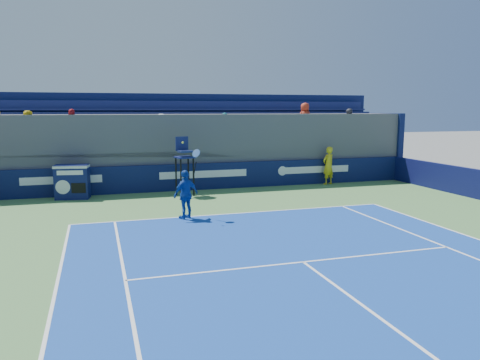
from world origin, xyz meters
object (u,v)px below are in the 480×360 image
object	(u,v)px
umpire_chair	(184,160)
tennis_player	(186,194)
ball_person	(328,166)
match_clock	(72,181)

from	to	relation	value
umpire_chair	tennis_player	xyz separation A→B (m)	(-0.73, -4.21, -0.70)
ball_person	umpire_chair	world-z (taller)	umpire_chair
ball_person	match_clock	size ratio (longest dim) A/B	1.28
umpire_chair	tennis_player	bearing A→B (deg)	-99.82
ball_person	umpire_chair	bearing A→B (deg)	-12.47
match_clock	tennis_player	world-z (taller)	tennis_player
match_clock	umpire_chair	xyz separation A→B (m)	(4.47, -0.62, 0.79)
tennis_player	ball_person	bearing A→B (deg)	32.88
ball_person	match_clock	xyz separation A→B (m)	(-11.63, -0.26, -0.18)
ball_person	tennis_player	world-z (taller)	tennis_player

